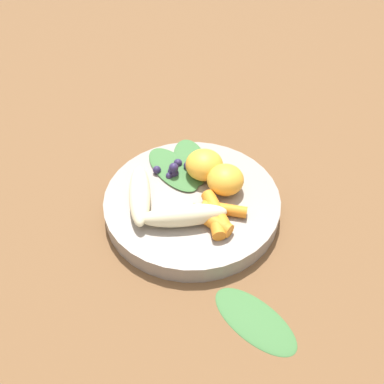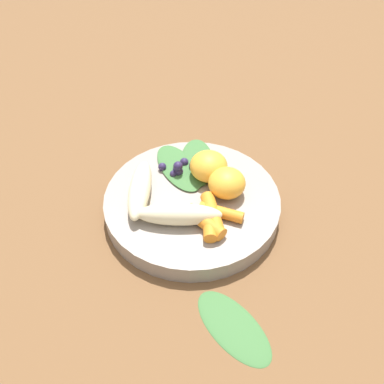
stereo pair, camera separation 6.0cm
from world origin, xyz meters
TOP-DOWN VIEW (x-y plane):
  - ground_plane at (0.00, 0.00)m, footprint 2.40×2.40m
  - bowl at (0.00, 0.00)m, footprint 0.24×0.24m
  - banana_peeled_left at (0.04, -0.02)m, footprint 0.05×0.11m
  - banana_peeled_right at (-0.01, -0.07)m, footprint 0.11×0.05m
  - orange_segment_near at (-0.04, 0.03)m, footprint 0.05×0.05m
  - orange_segment_far at (0.00, 0.05)m, footprint 0.05×0.05m
  - carrot_front at (0.05, 0.01)m, footprint 0.06×0.05m
  - carrot_mid_left at (0.06, 0.01)m, footprint 0.06×0.03m
  - carrot_mid_right at (0.04, 0.02)m, footprint 0.06×0.02m
  - carrot_rear at (0.04, 0.03)m, footprint 0.04×0.06m
  - blueberry_pile at (-0.05, -0.01)m, footprint 0.03×0.06m
  - kale_leaf_left at (-0.07, 0.02)m, footprint 0.11×0.06m
  - kale_leaf_right at (-0.06, -0.01)m, footprint 0.12×0.08m
  - kale_leaf_stray at (0.18, 0.02)m, footprint 0.12×0.10m

SIDE VIEW (x-z plane):
  - ground_plane at x=0.00m, z-range 0.00..0.00m
  - kale_leaf_stray at x=0.18m, z-range 0.00..0.01m
  - bowl at x=0.00m, z-range 0.00..0.03m
  - kale_leaf_left at x=-0.07m, z-range 0.03..0.03m
  - kale_leaf_right at x=-0.06m, z-range 0.03..0.03m
  - carrot_rear at x=0.04m, z-range 0.03..0.04m
  - blueberry_pile at x=-0.05m, z-range 0.02..0.05m
  - carrot_mid_left at x=0.06m, z-range 0.03..0.04m
  - carrot_front at x=0.05m, z-range 0.03..0.04m
  - carrot_mid_right at x=0.04m, z-range 0.03..0.04m
  - banana_peeled_left at x=0.04m, z-range 0.03..0.05m
  - banana_peeled_right at x=-0.01m, z-range 0.03..0.05m
  - orange_segment_far at x=0.00m, z-range 0.03..0.06m
  - orange_segment_near at x=-0.04m, z-range 0.03..0.07m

